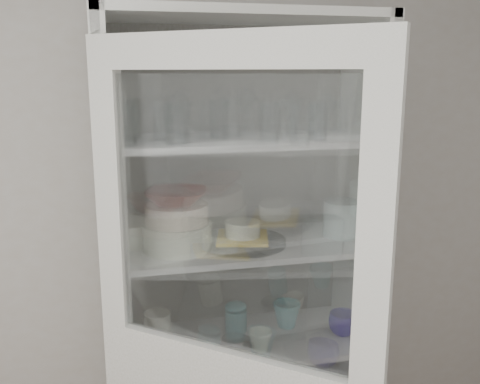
{
  "coord_description": "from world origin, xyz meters",
  "views": [
    {
      "loc": [
        -0.24,
        -0.63,
        1.89
      ],
      "look_at": [
        0.2,
        1.27,
        1.46
      ],
      "focal_mm": 40.0,
      "sensor_mm": 36.0,
      "label": 1
    }
  ],
  "objects_px": {
    "yellow_trivet": "(243,238)",
    "teal_jar": "(236,318)",
    "mug_white": "(261,341)",
    "plate_stack_back": "(130,231)",
    "cream_bowl": "(177,214)",
    "mug_blue": "(343,324)",
    "white_canister": "(158,327)",
    "mug_teal": "(287,314)",
    "terracotta_bowl": "(176,197)",
    "plate_stack_front": "(177,236)",
    "goblet_3": "(328,112)",
    "white_ramekin": "(243,229)",
    "pantry_cabinet": "(237,312)",
    "measuring_cups": "(234,342)",
    "goblet_2": "(293,111)",
    "goblet_1": "(246,109)",
    "goblet_0": "(181,111)",
    "glass_platter": "(243,242)",
    "grey_bowl_stack": "(342,218)"
  },
  "relations": [
    {
      "from": "yellow_trivet",
      "to": "teal_jar",
      "type": "xyz_separation_m",
      "value": [
        -0.01,
        0.09,
        -0.37
      ]
    },
    {
      "from": "yellow_trivet",
      "to": "mug_white",
      "type": "xyz_separation_m",
      "value": [
        0.05,
        -0.09,
        -0.38
      ]
    },
    {
      "from": "plate_stack_back",
      "to": "cream_bowl",
      "type": "xyz_separation_m",
      "value": [
        0.17,
        -0.12,
        0.09
      ]
    },
    {
      "from": "mug_blue",
      "to": "white_canister",
      "type": "height_order",
      "value": "white_canister"
    },
    {
      "from": "teal_jar",
      "to": "mug_teal",
      "type": "bearing_deg",
      "value": -3.11
    },
    {
      "from": "terracotta_bowl",
      "to": "teal_jar",
      "type": "relative_size",
      "value": 2.06
    },
    {
      "from": "mug_teal",
      "to": "plate_stack_front",
      "type": "bearing_deg",
      "value": -169.29
    },
    {
      "from": "terracotta_bowl",
      "to": "yellow_trivet",
      "type": "xyz_separation_m",
      "value": [
        0.24,
        0.0,
        -0.17
      ]
    },
    {
      "from": "goblet_3",
      "to": "mug_white",
      "type": "height_order",
      "value": "goblet_3"
    },
    {
      "from": "mug_teal",
      "to": "mug_blue",
      "type": "bearing_deg",
      "value": -29.46
    },
    {
      "from": "goblet_3",
      "to": "mug_teal",
      "type": "distance_m",
      "value": 0.84
    },
    {
      "from": "plate_stack_front",
      "to": "white_ramekin",
      "type": "distance_m",
      "value": 0.24
    },
    {
      "from": "yellow_trivet",
      "to": "teal_jar",
      "type": "distance_m",
      "value": 0.38
    },
    {
      "from": "pantry_cabinet",
      "to": "teal_jar",
      "type": "distance_m",
      "value": 0.03
    },
    {
      "from": "teal_jar",
      "to": "measuring_cups",
      "type": "xyz_separation_m",
      "value": [
        -0.04,
        -0.13,
        -0.03
      ]
    },
    {
      "from": "goblet_2",
      "to": "terracotta_bowl",
      "type": "xyz_separation_m",
      "value": [
        -0.48,
        -0.13,
        -0.29
      ]
    },
    {
      "from": "pantry_cabinet",
      "to": "plate_stack_back",
      "type": "distance_m",
      "value": 0.55
    },
    {
      "from": "goblet_1",
      "to": "goblet_2",
      "type": "distance_m",
      "value": 0.19
    },
    {
      "from": "pantry_cabinet",
      "to": "terracotta_bowl",
      "type": "height_order",
      "value": "pantry_cabinet"
    },
    {
      "from": "goblet_0",
      "to": "goblet_1",
      "type": "xyz_separation_m",
      "value": [
        0.25,
        0.02,
        -0.0
      ]
    },
    {
      "from": "terracotta_bowl",
      "to": "white_canister",
      "type": "xyz_separation_m",
      "value": [
        -0.08,
        0.07,
        -0.53
      ]
    },
    {
      "from": "goblet_2",
      "to": "mug_blue",
      "type": "distance_m",
      "value": 0.87
    },
    {
      "from": "terracotta_bowl",
      "to": "glass_platter",
      "type": "xyz_separation_m",
      "value": [
        0.24,
        0.0,
        -0.19
      ]
    },
    {
      "from": "pantry_cabinet",
      "to": "goblet_3",
      "type": "distance_m",
      "value": 0.89
    },
    {
      "from": "goblet_1",
      "to": "terracotta_bowl",
      "type": "relative_size",
      "value": 0.87
    },
    {
      "from": "teal_jar",
      "to": "white_canister",
      "type": "bearing_deg",
      "value": -175.71
    },
    {
      "from": "pantry_cabinet",
      "to": "measuring_cups",
      "type": "bearing_deg",
      "value": -106.73
    },
    {
      "from": "pantry_cabinet",
      "to": "goblet_0",
      "type": "relative_size",
      "value": 11.06
    },
    {
      "from": "goblet_2",
      "to": "terracotta_bowl",
      "type": "distance_m",
      "value": 0.57
    },
    {
      "from": "plate_stack_back",
      "to": "cream_bowl",
      "type": "distance_m",
      "value": 0.23
    },
    {
      "from": "goblet_3",
      "to": "mug_blue",
      "type": "xyz_separation_m",
      "value": [
        0.03,
        -0.17,
        -0.83
      ]
    },
    {
      "from": "plate_stack_back",
      "to": "terracotta_bowl",
      "type": "bearing_deg",
      "value": -35.26
    },
    {
      "from": "plate_stack_back",
      "to": "mug_teal",
      "type": "bearing_deg",
      "value": -3.51
    },
    {
      "from": "mug_blue",
      "to": "measuring_cups",
      "type": "bearing_deg",
      "value": 171.18
    },
    {
      "from": "terracotta_bowl",
      "to": "measuring_cups",
      "type": "bearing_deg",
      "value": -10.66
    },
    {
      "from": "goblet_2",
      "to": "plate_stack_front",
      "type": "bearing_deg",
      "value": -164.44
    },
    {
      "from": "goblet_0",
      "to": "goblet_3",
      "type": "height_order",
      "value": "goblet_0"
    },
    {
      "from": "plate_stack_front",
      "to": "yellow_trivet",
      "type": "height_order",
      "value": "plate_stack_front"
    },
    {
      "from": "pantry_cabinet",
      "to": "yellow_trivet",
      "type": "bearing_deg",
      "value": -88.28
    },
    {
      "from": "plate_stack_front",
      "to": "mug_teal",
      "type": "bearing_deg",
      "value": 10.13
    },
    {
      "from": "glass_platter",
      "to": "mug_white",
      "type": "distance_m",
      "value": 0.38
    },
    {
      "from": "measuring_cups",
      "to": "white_ramekin",
      "type": "bearing_deg",
      "value": 42.15
    },
    {
      "from": "goblet_1",
      "to": "plate_stack_front",
      "type": "xyz_separation_m",
      "value": [
        -0.29,
        -0.12,
        -0.45
      ]
    },
    {
      "from": "goblet_3",
      "to": "plate_stack_front",
      "type": "xyz_separation_m",
      "value": [
        -0.63,
        -0.14,
        -0.43
      ]
    },
    {
      "from": "goblet_0",
      "to": "yellow_trivet",
      "type": "xyz_separation_m",
      "value": [
        0.21,
        -0.1,
        -0.47
      ]
    },
    {
      "from": "goblet_1",
      "to": "teal_jar",
      "type": "bearing_deg",
      "value": -146.13
    },
    {
      "from": "pantry_cabinet",
      "to": "glass_platter",
      "type": "xyz_separation_m",
      "value": [
        0.0,
        -0.09,
        0.33
      ]
    },
    {
      "from": "goblet_0",
      "to": "plate_stack_front",
      "type": "xyz_separation_m",
      "value": [
        -0.04,
        -0.1,
        -0.45
      ]
    },
    {
      "from": "goblet_3",
      "to": "yellow_trivet",
      "type": "height_order",
      "value": "goblet_3"
    },
    {
      "from": "yellow_trivet",
      "to": "grey_bowl_stack",
      "type": "height_order",
      "value": "grey_bowl_stack"
    }
  ]
}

